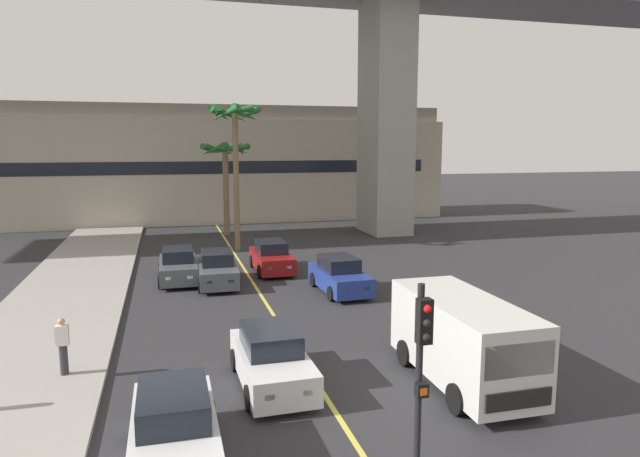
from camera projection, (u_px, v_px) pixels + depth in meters
name	position (u px, v px, depth m)	size (l,w,h in m)	color
sidewalk_left	(9.00, 388.00, 14.84)	(4.80, 80.00, 0.15)	#9E9991
lane_stripe_center	(260.00, 293.00, 24.57)	(0.14, 56.00, 0.01)	#DBCC4C
pier_building_backdrop	(211.00, 164.00, 48.22)	(39.63, 8.04, 9.57)	#BCB29E
car_queue_front	(271.00, 359.00, 15.14)	(1.89, 4.13, 1.56)	white
car_queue_second	(178.00, 266.00, 26.67)	(1.84, 4.11, 1.56)	#4C5156
car_queue_third	(217.00, 269.00, 25.96)	(1.93, 4.15, 1.56)	#4C5156
car_queue_fourth	(339.00, 276.00, 24.71)	(1.96, 4.16, 1.56)	navy
car_queue_fifth	(271.00, 258.00, 28.67)	(1.84, 4.10, 1.56)	maroon
car_queue_sixth	(174.00, 431.00, 11.37)	(1.84, 4.10, 1.56)	white
delivery_van	(463.00, 338.00, 15.13)	(2.20, 5.27, 2.36)	silver
traffic_light_median_near	(421.00, 371.00, 9.41)	(0.24, 0.37, 4.20)	black
palm_tree_near_median	(226.00, 160.00, 39.58)	(3.60, 3.60, 6.61)	brown
palm_tree_mid_median	(235.00, 128.00, 33.21)	(3.17, 3.17, 8.84)	brown
pedestrian_near_crosswalk	(63.00, 345.00, 15.45)	(0.34, 0.22, 1.62)	#2D2D38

